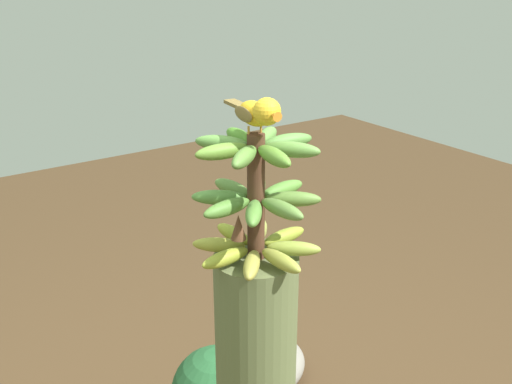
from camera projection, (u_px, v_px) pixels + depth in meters
name	position (u px, v px, depth m)	size (l,w,h in m)	color
banana_bunch	(256.00, 199.00, 1.32)	(0.31, 0.31, 0.30)	#4C2D1E
perched_bird	(258.00, 113.00, 1.24)	(0.23, 0.07, 0.09)	#C68933
garden_rock	(269.00, 365.00, 2.47)	(0.37, 0.29, 0.17)	gray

